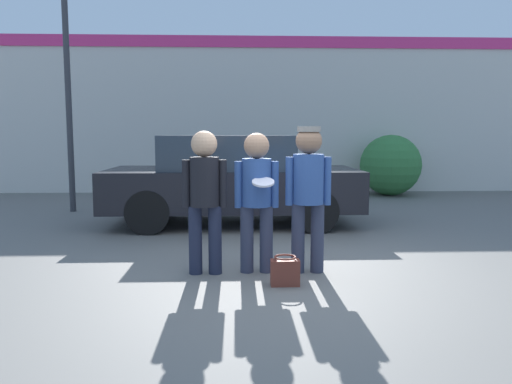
% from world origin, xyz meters
% --- Properties ---
extents(ground_plane, '(56.00, 56.00, 0.00)m').
position_xyz_m(ground_plane, '(0.00, 0.00, 0.00)').
color(ground_plane, '#66635E').
extents(storefront_building, '(24.00, 0.22, 4.16)m').
position_xyz_m(storefront_building, '(0.00, 8.24, 2.11)').
color(storefront_building, silver).
rests_on(storefront_building, ground).
extents(person_left, '(0.49, 0.32, 1.61)m').
position_xyz_m(person_left, '(-0.93, 0.12, 0.94)').
color(person_left, '#1E2338').
rests_on(person_left, ground).
extents(person_middle_with_frisbee, '(0.50, 0.52, 1.58)m').
position_xyz_m(person_middle_with_frisbee, '(-0.35, 0.16, 0.93)').
color(person_middle_with_frisbee, '#2D3347').
rests_on(person_middle_with_frisbee, ground).
extents(person_right, '(0.51, 0.34, 1.65)m').
position_xyz_m(person_right, '(0.23, 0.14, 0.99)').
color(person_right, '#2D3347').
rests_on(person_right, ground).
extents(parked_car_near, '(4.30, 1.95, 1.55)m').
position_xyz_m(parked_car_near, '(-0.66, 3.27, 0.78)').
color(parked_car_near, black).
rests_on(parked_car_near, ground).
extents(street_lamp, '(1.33, 0.35, 6.55)m').
position_xyz_m(street_lamp, '(-3.70, 4.85, 3.96)').
color(street_lamp, '#38383D').
rests_on(street_lamp, ground).
extents(shrub, '(1.56, 1.56, 1.56)m').
position_xyz_m(shrub, '(3.40, 7.27, 0.78)').
color(shrub, '#387A3D').
rests_on(shrub, ground).
extents(handbag, '(0.30, 0.23, 0.31)m').
position_xyz_m(handbag, '(-0.08, -0.36, 0.15)').
color(handbag, brown).
rests_on(handbag, ground).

